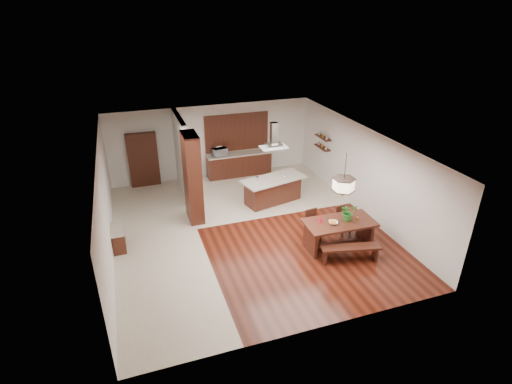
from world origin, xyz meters
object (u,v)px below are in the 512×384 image
object	(u,v)px
dining_chair_right	(344,221)
pendant_lantern	(344,176)
kitchen_island	(273,190)
dining_bench	(350,253)
dining_chair_left	(314,225)
hallway_console	(119,238)
dining_table	(339,228)
microwave	(220,152)
range_hood	(274,135)
foliage_plant	(348,212)
island_cup	(284,177)
fruit_bowl	(333,223)

from	to	relation	value
dining_chair_right	pendant_lantern	xyz separation A→B (m)	(-0.52, -0.60, 1.80)
pendant_lantern	kitchen_island	bearing A→B (deg)	103.06
dining_bench	dining_chair_left	bearing A→B (deg)	108.59
hallway_console	pendant_lantern	world-z (taller)	pendant_lantern
hallway_console	kitchen_island	size ratio (longest dim) A/B	0.37
dining_table	pendant_lantern	size ratio (longest dim) A/B	1.56
microwave	hallway_console	bearing A→B (deg)	-151.03
dining_table	dining_chair_right	size ratio (longest dim) A/B	2.31
microwave	range_hood	bearing A→B (deg)	-81.17
foliage_plant	pendant_lantern	bearing A→B (deg)	-178.51
dining_chair_left	island_cup	bearing A→B (deg)	80.98
dining_chair_right	dining_chair_left	bearing A→B (deg)	169.40
pendant_lantern	kitchen_island	world-z (taller)	pendant_lantern
island_cup	range_hood	bearing A→B (deg)	161.34
dining_chair_right	fruit_bowl	bearing A→B (deg)	-148.25
kitchen_island	microwave	size ratio (longest dim) A/B	4.35
foliage_plant	island_cup	size ratio (longest dim) A/B	4.11
hallway_console	foliage_plant	bearing A→B (deg)	-17.48
hallway_console	dining_chair_left	world-z (taller)	dining_chair_left
kitchen_island	foliage_plant	bearing A→B (deg)	-86.40
hallway_console	dining_chair_left	distance (m)	5.70
kitchen_island	dining_bench	bearing A→B (deg)	-93.15
foliage_plant	microwave	distance (m)	6.37
foliage_plant	range_hood	size ratio (longest dim) A/B	0.56
kitchen_island	dining_chair_right	bearing A→B (deg)	-78.00
pendant_lantern	island_cup	distance (m)	3.43
fruit_bowl	kitchen_island	world-z (taller)	kitchen_island
dining_chair_left	pendant_lantern	size ratio (longest dim) A/B	0.70
dining_bench	dining_chair_right	bearing A→B (deg)	67.47
dining_table	dining_bench	distance (m)	0.82
dining_chair_left	island_cup	distance (m)	2.59
kitchen_island	island_cup	distance (m)	0.63
kitchen_island	microwave	distance (m)	3.02
microwave	dining_table	bearing A→B (deg)	-87.36
dining_chair_left	fruit_bowl	distance (m)	0.83
island_cup	dining_bench	bearing A→B (deg)	-84.55
dining_chair_right	fruit_bowl	xyz separation A→B (m)	(-0.76, -0.64, 0.43)
hallway_console	dining_chair_left	size ratio (longest dim) A/B	0.96
dining_table	pendant_lantern	xyz separation A→B (m)	(0.00, -0.00, 1.63)
dining_bench	foliage_plant	xyz separation A→B (m)	(0.28, 0.73, 0.86)
hallway_console	island_cup	bearing A→B (deg)	11.90
kitchen_island	island_cup	size ratio (longest dim) A/B	19.43
dining_bench	pendant_lantern	size ratio (longest dim) A/B	1.24
kitchen_island	fruit_bowl	bearing A→B (deg)	-94.52
dining_bench	range_hood	world-z (taller)	range_hood
hallway_console	dining_table	bearing A→B (deg)	-18.22
foliage_plant	fruit_bowl	xyz separation A→B (m)	(-0.48, -0.05, -0.22)
hallway_console	dining_bench	xyz separation A→B (m)	(5.99, -2.70, -0.09)
dining_table	dining_bench	bearing A→B (deg)	-91.97
dining_chair_left	microwave	distance (m)	5.59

